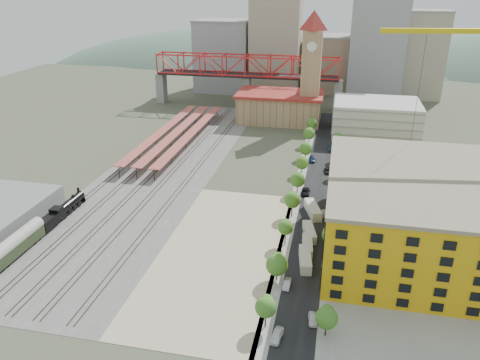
% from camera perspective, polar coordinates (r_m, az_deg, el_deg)
% --- Properties ---
extents(ground, '(400.00, 400.00, 0.00)m').
position_cam_1_polar(ground, '(138.46, 2.42, -2.15)').
color(ground, '#474C38').
rests_on(ground, ground).
extents(ballast_strip, '(36.00, 165.00, 0.06)m').
position_cam_1_polar(ballast_strip, '(162.93, -9.09, 1.61)').
color(ballast_strip, '#605E59').
rests_on(ballast_strip, ground).
extents(dirt_lot, '(28.00, 67.00, 0.06)m').
position_cam_1_polar(dirt_lot, '(112.08, -2.39, -8.73)').
color(dirt_lot, tan).
rests_on(dirt_lot, ground).
extents(street_asphalt, '(12.00, 170.00, 0.06)m').
position_cam_1_polar(street_asphalt, '(150.67, 9.40, -0.26)').
color(street_asphalt, black).
rests_on(street_asphalt, ground).
extents(sidewalk_west, '(3.00, 170.00, 0.04)m').
position_cam_1_polar(sidewalk_west, '(150.93, 7.32, -0.09)').
color(sidewalk_west, gray).
rests_on(sidewalk_west, ground).
extents(sidewalk_east, '(3.00, 170.00, 0.04)m').
position_cam_1_polar(sidewalk_east, '(150.62, 11.49, -0.43)').
color(sidewalk_east, gray).
rests_on(sidewalk_east, ground).
extents(construction_pad, '(50.00, 90.00, 0.06)m').
position_cam_1_polar(construction_pad, '(121.79, 22.26, -7.83)').
color(construction_pad, gray).
rests_on(construction_pad, ground).
extents(rail_tracks, '(26.56, 160.00, 0.18)m').
position_cam_1_polar(rail_tracks, '(163.51, -9.68, 1.69)').
color(rail_tracks, '#382B23').
rests_on(rail_tracks, ground).
extents(platform_canopies, '(16.00, 80.00, 4.12)m').
position_cam_1_polar(platform_canopies, '(187.57, -7.67, 5.89)').
color(platform_canopies, '#B54745').
rests_on(platform_canopies, ground).
extents(station_hall, '(38.00, 24.00, 13.10)m').
position_cam_1_polar(station_hall, '(213.57, 4.89, 8.91)').
color(station_hall, tan).
rests_on(station_hall, ground).
extents(clock_tower, '(12.00, 12.00, 52.00)m').
position_cam_1_polar(clock_tower, '(206.07, 8.73, 14.46)').
color(clock_tower, tan).
rests_on(clock_tower, ground).
extents(parking_garage, '(34.00, 26.00, 14.00)m').
position_cam_1_polar(parking_garage, '(201.00, 16.19, 7.25)').
color(parking_garage, silver).
rests_on(parking_garage, ground).
extents(truss_bridge, '(94.00, 9.60, 25.60)m').
position_cam_1_polar(truss_bridge, '(236.35, 0.80, 13.41)').
color(truss_bridge, gray).
rests_on(truss_bridge, ground).
extents(construction_building, '(44.60, 50.60, 18.80)m').
position_cam_1_polar(construction_building, '(116.91, 21.51, -3.79)').
color(construction_building, gold).
rests_on(construction_building, ground).
extents(street_trees, '(15.40, 124.40, 8.00)m').
position_cam_1_polar(street_trees, '(141.55, 9.17, -1.85)').
color(street_trees, '#306D20').
rests_on(street_trees, ground).
extents(skyline, '(133.00, 46.00, 60.00)m').
position_cam_1_polar(skyline, '(268.53, 9.49, 15.15)').
color(skyline, '#9EA0A3').
rests_on(skyline, ground).
extents(distant_hills, '(647.00, 264.00, 227.00)m').
position_cam_1_polar(distant_hills, '(408.58, 14.79, 2.61)').
color(distant_hills, '#4C6B59').
rests_on(distant_hills, ground).
extents(locomotive, '(2.75, 21.21, 5.30)m').
position_cam_1_polar(locomotive, '(135.53, -20.68, -3.41)').
color(locomotive, black).
rests_on(locomotive, ground).
extents(coach, '(3.04, 17.67, 5.55)m').
position_cam_1_polar(coach, '(121.09, -25.59, -7.03)').
color(coach, '#28341C').
rests_on(coach, ground).
extents(site_trailer_a, '(3.68, 9.53, 2.54)m').
position_cam_1_polar(site_trailer_a, '(107.84, 7.95, -9.60)').
color(site_trailer_a, silver).
rests_on(site_trailer_a, ground).
extents(site_trailer_b, '(3.14, 8.75, 2.34)m').
position_cam_1_polar(site_trailer_b, '(113.19, 8.21, -7.95)').
color(site_trailer_b, silver).
rests_on(site_trailer_b, ground).
extents(site_trailer_c, '(4.20, 9.00, 2.38)m').
position_cam_1_polar(site_trailer_c, '(118.85, 8.45, -6.33)').
color(site_trailer_c, silver).
rests_on(site_trailer_c, ground).
extents(site_trailer_d, '(5.57, 10.21, 2.71)m').
position_cam_1_polar(site_trailer_d, '(129.67, 8.86, -3.62)').
color(site_trailer_d, silver).
rests_on(site_trailer_d, ground).
extents(car_0, '(2.42, 4.74, 1.55)m').
position_cam_1_polar(car_0, '(88.33, 4.49, -18.40)').
color(car_0, white).
rests_on(car_0, ground).
extents(car_1, '(1.64, 4.23, 1.37)m').
position_cam_1_polar(car_1, '(100.73, 5.75, -12.52)').
color(car_1, '#ADAEB3').
rests_on(car_1, ground).
extents(car_2, '(2.59, 5.38, 1.48)m').
position_cam_1_polar(car_2, '(141.57, 7.98, -1.44)').
color(car_2, black).
rests_on(car_2, ground).
extents(car_3, '(2.66, 5.20, 1.44)m').
position_cam_1_polar(car_3, '(167.53, 8.76, 2.50)').
color(car_3, navy).
rests_on(car_3, ground).
extents(car_4, '(2.04, 4.12, 1.35)m').
position_cam_1_polar(car_4, '(92.58, 8.85, -16.43)').
color(car_4, white).
rests_on(car_4, ground).
extents(car_5, '(1.73, 4.18, 1.35)m').
position_cam_1_polar(car_5, '(129.60, 10.16, -4.06)').
color(car_5, '#ACABB0').
rests_on(car_5, ground).
extents(car_6, '(2.86, 5.11, 1.35)m').
position_cam_1_polar(car_6, '(158.48, 10.68, 1.11)').
color(car_6, black).
rests_on(car_6, ground).
extents(car_7, '(2.04, 4.56, 1.30)m').
position_cam_1_polar(car_7, '(179.53, 10.95, 3.74)').
color(car_7, navy).
rests_on(car_7, ground).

